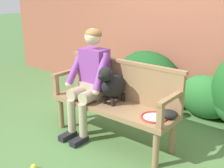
{
  "coord_description": "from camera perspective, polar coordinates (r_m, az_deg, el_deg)",
  "views": [
    {
      "loc": [
        1.94,
        -2.44,
        1.76
      ],
      "look_at": [
        0.0,
        0.0,
        0.72
      ],
      "focal_mm": 44.67,
      "sensor_mm": 36.0,
      "label": 1
    }
  ],
  "objects": [
    {
      "name": "ground_plane",
      "position": [
        3.58,
        0.0,
        -11.07
      ],
      "size": [
        40.0,
        40.0,
        0.0
      ],
      "primitive_type": "plane",
      "color": "#4C753D"
    },
    {
      "name": "hedge_bush_far_right",
      "position": [
        4.24,
        18.7,
        -2.51
      ],
      "size": [
        0.81,
        0.49,
        0.64
      ],
      "primitive_type": "ellipsoid",
      "color": "#286B2D",
      "rests_on": "ground"
    },
    {
      "name": "hedge_bush_far_left",
      "position": [
        4.54,
        7.23,
        1.27
      ],
      "size": [
        1.09,
        0.73,
        0.87
      ],
      "primitive_type": "ellipsoid",
      "color": "#194C1E",
      "rests_on": "ground"
    },
    {
      "name": "bench_backrest",
      "position": [
        3.44,
        2.24,
        0.95
      ],
      "size": [
        1.66,
        0.06,
        0.5
      ],
      "color": "#93704C",
      "rests_on": "garden_bench"
    },
    {
      "name": "dog_on_bench",
      "position": [
        3.3,
        -0.02,
        -0.07
      ],
      "size": [
        0.23,
        0.48,
        0.48
      ],
      "color": "black",
      "rests_on": "garden_bench"
    },
    {
      "name": "bench_armrest_right_end",
      "position": [
        2.84,
        11.12,
        -4.42
      ],
      "size": [
        0.06,
        0.49,
        0.28
      ],
      "color": "#93704C",
      "rests_on": "garden_bench"
    },
    {
      "name": "person_seated",
      "position": [
        3.48,
        -4.47,
        1.33
      ],
      "size": [
        0.56,
        0.65,
        1.34
      ],
      "color": "black",
      "rests_on": "ground"
    },
    {
      "name": "bench_armrest_left_end",
      "position": [
        3.75,
        -10.07,
        1.27
      ],
      "size": [
        0.06,
        0.49,
        0.28
      ],
      "color": "#93704C",
      "rests_on": "garden_bench"
    },
    {
      "name": "baseball_glove",
      "position": [
        3.04,
        11.29,
        -6.03
      ],
      "size": [
        0.28,
        0.26,
        0.09
      ],
      "primitive_type": "ellipsoid",
      "rotation": [
        0.0,
        0.0,
        0.52
      ],
      "color": "black",
      "rests_on": "garden_bench"
    },
    {
      "name": "garden_bench",
      "position": [
        3.39,
        0.0,
        -5.04
      ],
      "size": [
        1.62,
        0.49,
        0.47
      ],
      "color": "#93704C",
      "rests_on": "ground"
    },
    {
      "name": "brick_garden_fence",
      "position": [
        4.61,
        13.32,
        8.91
      ],
      "size": [
        8.0,
        0.3,
        2.08
      ],
      "primitive_type": "cube",
      "color": "#9E5642",
      "rests_on": "ground"
    },
    {
      "name": "tennis_ball",
      "position": [
        3.11,
        -15.72,
        -16.07
      ],
      "size": [
        0.07,
        0.07,
        0.07
      ],
      "primitive_type": "sphere",
      "color": "#CCDB33",
      "rests_on": "ground"
    },
    {
      "name": "tennis_racket",
      "position": [
        3.06,
        8.73,
        -6.48
      ],
      "size": [
        0.36,
        0.58,
        0.03
      ],
      "color": "red",
      "rests_on": "garden_bench"
    }
  ]
}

